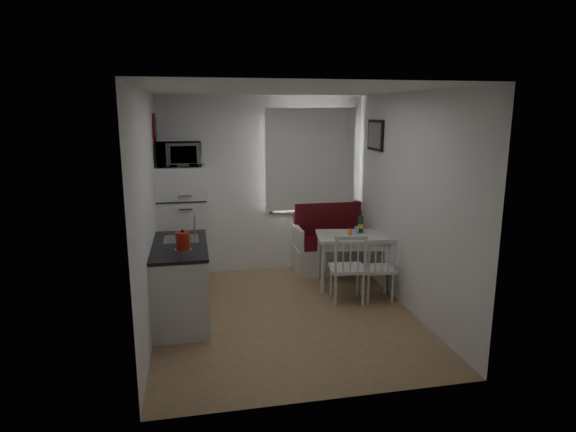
% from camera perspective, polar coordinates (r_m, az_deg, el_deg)
% --- Properties ---
extents(floor, '(3.00, 3.50, 0.02)m').
position_cam_1_polar(floor, '(5.83, -0.27, -11.68)').
color(floor, '#8F724C').
rests_on(floor, ground).
extents(ceiling, '(3.00, 3.50, 0.02)m').
position_cam_1_polar(ceiling, '(5.34, -0.30, 14.76)').
color(ceiling, white).
rests_on(ceiling, wall_back).
extents(wall_back, '(3.00, 0.02, 2.60)m').
position_cam_1_polar(wall_back, '(7.14, -2.99, 3.64)').
color(wall_back, white).
rests_on(wall_back, floor).
extents(wall_front, '(3.00, 0.02, 2.60)m').
position_cam_1_polar(wall_front, '(3.78, 4.84, -4.18)').
color(wall_front, white).
rests_on(wall_front, floor).
extents(wall_left, '(0.02, 3.50, 2.60)m').
position_cam_1_polar(wall_left, '(5.36, -16.22, 0.28)').
color(wall_left, white).
rests_on(wall_left, floor).
extents(wall_right, '(0.02, 3.50, 2.60)m').
position_cam_1_polar(wall_right, '(5.91, 14.15, 1.47)').
color(wall_right, white).
rests_on(wall_right, floor).
extents(window, '(1.22, 0.06, 1.47)m').
position_cam_1_polar(window, '(7.20, 2.57, 6.33)').
color(window, silver).
rests_on(window, wall_back).
extents(curtain, '(1.35, 0.02, 1.50)m').
position_cam_1_polar(curtain, '(7.13, 2.70, 6.67)').
color(curtain, white).
rests_on(curtain, wall_back).
extents(kitchen_counter, '(0.62, 1.32, 1.16)m').
position_cam_1_polar(kitchen_counter, '(5.72, -12.56, -7.58)').
color(kitchen_counter, silver).
rests_on(kitchen_counter, floor).
extents(wall_sign, '(0.03, 0.40, 0.40)m').
position_cam_1_polar(wall_sign, '(6.70, -15.41, 9.97)').
color(wall_sign, '#193998').
rests_on(wall_sign, wall_left).
extents(picture_frame, '(0.04, 0.52, 0.42)m').
position_cam_1_polar(picture_frame, '(6.82, 10.30, 9.40)').
color(picture_frame, black).
rests_on(picture_frame, wall_right).
extents(bench, '(1.43, 0.55, 1.02)m').
position_cam_1_polar(bench, '(7.37, 6.22, -3.79)').
color(bench, silver).
rests_on(bench, floor).
extents(dining_table, '(1.06, 0.82, 0.72)m').
position_cam_1_polar(dining_table, '(6.67, 7.59, -2.89)').
color(dining_table, silver).
rests_on(dining_table, floor).
extents(chair_left, '(0.47, 0.46, 0.49)m').
position_cam_1_polar(chair_left, '(6.01, 7.35, -5.34)').
color(chair_left, silver).
rests_on(chair_left, floor).
extents(chair_right, '(0.42, 0.40, 0.45)m').
position_cam_1_polar(chair_right, '(6.17, 10.89, -5.43)').
color(chair_right, silver).
rests_on(chair_right, floor).
extents(fridge, '(0.66, 0.66, 1.65)m').
position_cam_1_polar(fridge, '(6.81, -12.38, -1.10)').
color(fridge, white).
rests_on(fridge, floor).
extents(microwave, '(0.58, 0.39, 0.32)m').
position_cam_1_polar(microwave, '(6.61, -12.78, 7.16)').
color(microwave, white).
rests_on(microwave, fridge).
extents(kettle, '(0.18, 0.18, 0.24)m').
position_cam_1_polar(kettle, '(5.25, -12.36, -2.93)').
color(kettle, '#A71D0D').
rests_on(kettle, kitchen_counter).
extents(wine_bottle, '(0.08, 0.08, 0.32)m').
position_cam_1_polar(wine_bottle, '(6.76, 8.61, -0.64)').
color(wine_bottle, '#16451E').
rests_on(wine_bottle, dining_table).
extents(drinking_glass_orange, '(0.06, 0.06, 0.09)m').
position_cam_1_polar(drinking_glass_orange, '(6.58, 7.35, -1.95)').
color(drinking_glass_orange, orange).
rests_on(drinking_glass_orange, dining_table).
extents(drinking_glass_blue, '(0.06, 0.06, 0.10)m').
position_cam_1_polar(drinking_glass_blue, '(6.71, 8.13, -1.67)').
color(drinking_glass_blue, '#8AB5EB').
rests_on(drinking_glass_blue, dining_table).
extents(plate, '(0.24, 0.24, 0.02)m').
position_cam_1_polar(plate, '(6.58, 5.08, -2.24)').
color(plate, white).
rests_on(plate, dining_table).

